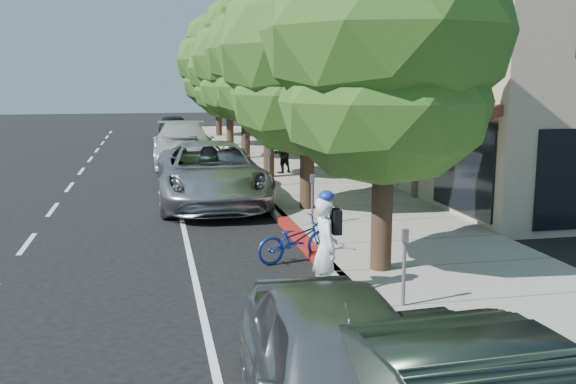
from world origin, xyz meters
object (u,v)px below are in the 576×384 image
object	(u,v)px
street_tree_5	(218,62)
dark_suv_far	(174,127)
street_tree_3	(245,59)
street_tree_1	(308,51)
near_car_a	(343,375)
bicycle	(296,240)
cyclist	(326,248)
pedestrian	(282,153)
silver_suv	(211,173)
street_tree_2	(268,53)
street_tree_4	(229,70)
white_pickup	(183,144)
street_tree_0	(386,37)
dark_sedan	(180,153)

from	to	relation	value
street_tree_5	dark_suv_far	bearing A→B (deg)	-173.84
street_tree_3	dark_suv_far	bearing A→B (deg)	103.70
street_tree_1	near_car_a	size ratio (longest dim) A/B	1.61
street_tree_1	bicycle	xyz separation A→B (m)	(-1.37, -4.66, -4.02)
street_tree_1	cyclist	size ratio (longest dim) A/B	4.20
near_car_a	pedestrian	distance (m)	18.54
silver_suv	pedestrian	bearing A→B (deg)	57.37
street_tree_2	street_tree_5	distance (m)	18.00
street_tree_5	cyclist	bearing A→B (deg)	-92.53
street_tree_4	silver_suv	world-z (taller)	street_tree_4
white_pickup	dark_suv_far	world-z (taller)	white_pickup
street_tree_2	street_tree_0	bearing A→B (deg)	-90.00
street_tree_2	dark_suv_far	world-z (taller)	street_tree_2
street_tree_0	near_car_a	distance (m)	6.98
dark_suv_far	bicycle	bearing A→B (deg)	-89.53
street_tree_3	bicycle	size ratio (longest dim) A/B	4.31
cyclist	silver_suv	xyz separation A→B (m)	(-1.15, 8.95, 0.04)
street_tree_4	street_tree_5	world-z (taller)	street_tree_5
street_tree_2	silver_suv	xyz separation A→B (m)	(-2.51, -4.05, -3.73)
street_tree_5	white_pickup	distance (m)	13.87
dark_suv_far	dark_sedan	bearing A→B (deg)	-93.56
street_tree_1	dark_sedan	distance (m)	11.03
street_tree_1	silver_suv	bearing A→B (deg)	142.18
street_tree_0	street_tree_5	distance (m)	30.00
street_tree_1	street_tree_3	xyz separation A→B (m)	(0.00, 12.00, 0.13)
street_tree_0	cyclist	xyz separation A→B (m)	(-1.37, -1.00, -3.59)
street_tree_2	dark_sedan	world-z (taller)	street_tree_2
cyclist	dark_suv_far	xyz separation A→B (m)	(-1.48, 30.69, -0.12)
cyclist	near_car_a	xyz separation A→B (m)	(-1.02, -4.42, -0.10)
bicycle	pedestrian	xyz separation A→B (m)	(2.03, 11.53, 0.45)
bicycle	pedestrian	size ratio (longest dim) A/B	1.15
street_tree_5	white_pickup	bearing A→B (deg)	-102.52
silver_suv	white_pickup	world-z (taller)	silver_suv
cyclist	dark_sedan	bearing A→B (deg)	4.93
street_tree_1	pedestrian	world-z (taller)	street_tree_1
bicycle	street_tree_3	bearing A→B (deg)	-21.13
street_tree_5	cyclist	distance (m)	31.27
street_tree_2	bicycle	distance (m)	11.54
street_tree_5	street_tree_2	bearing A→B (deg)	-90.00
street_tree_0	street_tree_1	distance (m)	6.00
street_tree_3	dark_suv_far	size ratio (longest dim) A/B	1.69
dark_suv_far	near_car_a	distance (m)	35.11
street_tree_1	pedestrian	size ratio (longest dim) A/B	4.89
street_tree_5	dark_suv_far	xyz separation A→B (m)	(-2.85, -0.31, -4.02)
dark_suv_far	pedestrian	xyz separation A→B (m)	(3.51, -16.82, 0.15)
street_tree_0	bicycle	bearing A→B (deg)	135.51
cyclist	near_car_a	size ratio (longest dim) A/B	0.38
street_tree_2	dark_sedan	size ratio (longest dim) A/B	1.81
street_tree_1	street_tree_4	world-z (taller)	street_tree_1
street_tree_0	cyclist	bearing A→B (deg)	-143.87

